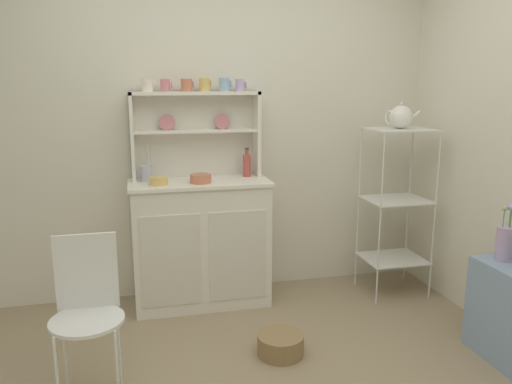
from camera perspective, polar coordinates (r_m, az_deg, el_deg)
name	(u,v)px	position (r m, az deg, el deg)	size (l,w,h in m)	color
wall_back	(220,129)	(3.79, -4.08, 7.17)	(3.84, 0.05, 2.50)	silver
hutch_cabinet	(201,241)	(3.66, -6.27, -5.57)	(0.98, 0.45, 0.91)	white
hutch_shelf_unit	(195,127)	(3.66, -6.90, 7.30)	(0.91, 0.18, 0.61)	silver
bakers_rack	(396,195)	(3.89, 15.62, -0.36)	(0.45, 0.38, 1.26)	silver
side_shelf_blue	(512,314)	(3.32, 27.05, -12.20)	(0.28, 0.48, 0.57)	#849EBC
wire_chair	(87,303)	(2.68, -18.62, -11.83)	(0.36, 0.36, 0.85)	white
floor_basket	(280,344)	(3.12, 2.78, -16.88)	(0.28, 0.28, 0.12)	#93754C
cup_cream_0	(147,85)	(3.59, -12.21, 11.77)	(0.09, 0.08, 0.09)	silver
cup_rose_1	(165,85)	(3.59, -10.23, 11.82)	(0.08, 0.07, 0.08)	#D17A84
cup_terracotta_2	(187,85)	(3.60, -7.88, 11.91)	(0.09, 0.08, 0.09)	#C67556
cup_gold_3	(205,85)	(3.62, -5.85, 12.00)	(0.09, 0.07, 0.09)	#DBB760
cup_sky_4	(225,85)	(3.64, -3.59, 12.06)	(0.09, 0.07, 0.09)	#8EB2D1
cup_lilac_5	(240,85)	(3.66, -1.80, 12.02)	(0.08, 0.06, 0.09)	#B79ECC
bowl_mixing_large	(158,181)	(3.45, -11.00, 1.24)	(0.13, 0.13, 0.05)	#DBB760
bowl_floral_medium	(201,179)	(3.47, -6.30, 1.53)	(0.15, 0.15, 0.06)	#C67556
jam_bottle	(247,165)	(3.68, -1.04, 3.11)	(0.06, 0.06, 0.21)	#B74C47
utensil_jar	(146,173)	(3.59, -12.34, 2.13)	(0.08, 0.08, 0.25)	#B2B7C6
porcelain_teapot	(401,117)	(3.81, 16.10, 8.18)	(0.26, 0.17, 0.19)	white
flower_vase	(505,241)	(3.27, 26.38, -5.05)	(0.10, 0.10, 0.34)	#B79ECC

